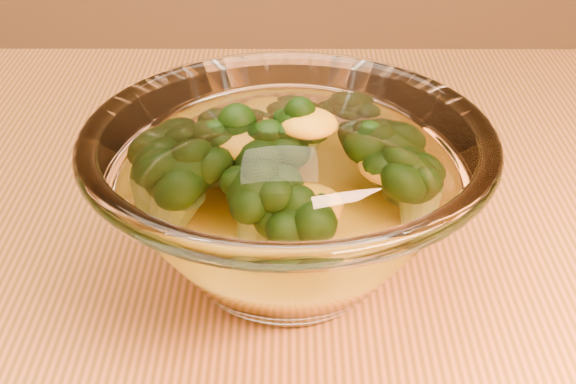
# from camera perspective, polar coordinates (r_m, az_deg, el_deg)

# --- Properties ---
(glass_bowl) EXTENTS (0.23, 0.23, 0.10)m
(glass_bowl) POSITION_cam_1_polar(r_m,az_deg,el_deg) (0.46, 0.00, -0.53)
(glass_bowl) COLOR white
(glass_bowl) RESTS_ON table
(cheese_sauce) EXTENTS (0.11, 0.11, 0.03)m
(cheese_sauce) POSITION_cam_1_polar(r_m,az_deg,el_deg) (0.47, 0.00, -2.75)
(cheese_sauce) COLOR #FFA715
(cheese_sauce) RESTS_ON glass_bowl
(broccoli_heap) EXTENTS (0.16, 0.13, 0.08)m
(broccoli_heap) POSITION_cam_1_polar(r_m,az_deg,el_deg) (0.46, -0.63, 1.47)
(broccoli_heap) COLOR black
(broccoli_heap) RESTS_ON cheese_sauce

